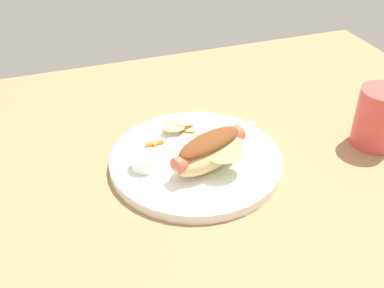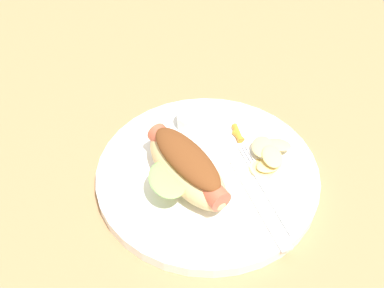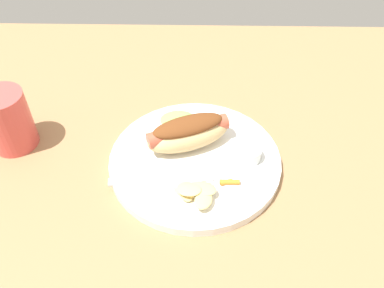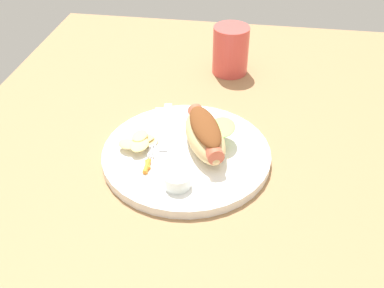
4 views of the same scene
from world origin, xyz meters
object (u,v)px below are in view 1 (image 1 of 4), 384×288
sauce_ramekin (144,162)px  knife (220,133)px  hot_dog (210,151)px  chips_pile (181,126)px  carrot_garnish (156,143)px  fork (209,130)px  drinking_cup (378,118)px  plate (196,160)px

sauce_ramekin → knife: 15.61cm
hot_dog → chips_pile: 11.07cm
hot_dog → carrot_garnish: bearing=-74.8°
carrot_garnish → knife: bearing=176.6°
sauce_ramekin → fork: sauce_ramekin is taller
fork → drinking_cup: bearing=150.6°
chips_pile → carrot_garnish: (5.39, 2.42, -0.66)cm
hot_dog → sauce_ramekin: 10.45cm
plate → knife: knife is taller
hot_dog → drinking_cup: size_ratio=1.46×
knife → sauce_ramekin: bearing=10.2°
chips_pile → carrot_garnish: chips_pile is taller
hot_dog → sauce_ramekin: hot_dog is taller
knife → chips_pile: (6.05, -3.11, 0.85)cm
fork → drinking_cup: size_ratio=1.40×
plate → carrot_garnish: bearing=-46.1°
drinking_cup → knife: bearing=-20.1°
drinking_cup → chips_pile: bearing=-21.5°
hot_dog → drinking_cup: drinking_cup is taller
fork → chips_pile: (4.56, -1.48, 0.83)cm
plate → hot_dog: 4.93cm
fork → chips_pile: chips_pile is taller
hot_dog → chips_pile: size_ratio=2.16×
hot_dog → carrot_garnish: size_ratio=4.93×
chips_pile → drinking_cup: size_ratio=0.68×
sauce_ramekin → drinking_cup: size_ratio=0.40×
hot_dog → fork: bearing=-132.7°
hot_dog → carrot_garnish: (6.49, -8.42, -2.55)cm
hot_dog → knife: bearing=-145.0°
knife → carrot_garnish: bearing=-11.3°
plate → drinking_cup: size_ratio=2.70×
hot_dog → drinking_cup: (-30.13, 1.48, 0.69)cm
plate → chips_pile: (-0.14, -7.87, 1.83)cm
carrot_garnish → drinking_cup: drinking_cup is taller
hot_dog → sauce_ramekin: (9.87, -2.91, -1.82)cm
carrot_garnish → drinking_cup: bearing=164.9°
chips_pile → plate: bearing=89.0°
fork → carrot_garnish: (9.95, 0.94, 0.17)cm
sauce_ramekin → plate: bearing=-179.6°
hot_dog → fork: 10.35cm
knife → drinking_cup: (-25.19, 9.22, 3.44)cm
plate → chips_pile: 8.08cm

